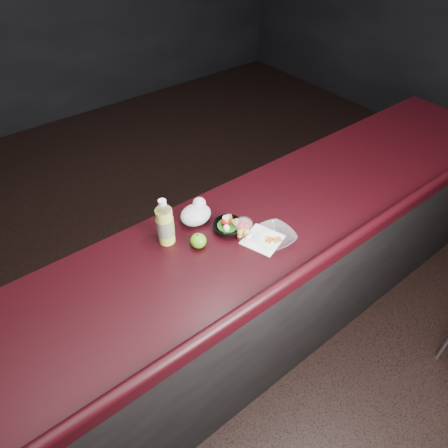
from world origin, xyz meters
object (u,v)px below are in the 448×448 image
at_px(snack_bowl, 228,226).
at_px(takeout_bowl, 274,237).
at_px(lemonade_bottle, 165,225).
at_px(green_apple, 198,241).
at_px(fruit_cup, 243,229).

xyz_separation_m(snack_bowl, takeout_bowl, (0.12, -0.18, -0.00)).
bearing_deg(snack_bowl, lemonade_bottle, 155.99).
height_order(snack_bowl, takeout_bowl, snack_bowl).
relative_size(lemonade_bottle, green_apple, 3.12).
relative_size(fruit_cup, green_apple, 1.50).
distance_m(green_apple, snack_bowl, 0.17).
relative_size(fruit_cup, takeout_bowl, 0.58).
distance_m(snack_bowl, takeout_bowl, 0.22).
xyz_separation_m(fruit_cup, snack_bowl, (-0.02, 0.08, -0.03)).
bearing_deg(takeout_bowl, green_apple, 147.89).
height_order(green_apple, takeout_bowl, green_apple).
bearing_deg(takeout_bowl, lemonade_bottle, 142.15).
bearing_deg(lemonade_bottle, takeout_bowl, -37.85).
bearing_deg(snack_bowl, fruit_cup, -73.62).
xyz_separation_m(green_apple, takeout_bowl, (0.29, -0.18, -0.01)).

